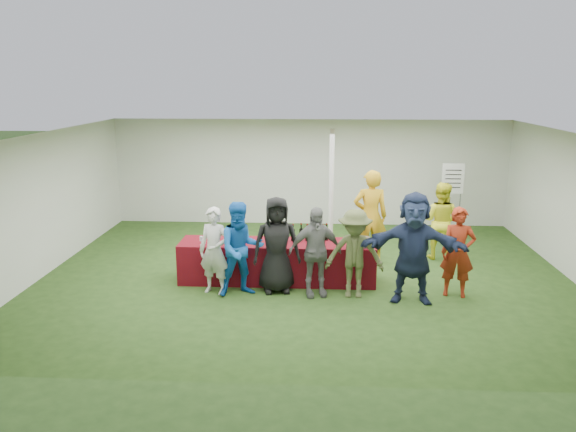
# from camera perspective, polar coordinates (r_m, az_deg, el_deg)

# --- Properties ---
(ground) EXTENTS (60.00, 60.00, 0.00)m
(ground) POSITION_cam_1_polar(r_m,az_deg,el_deg) (10.86, 1.75, -6.03)
(ground) COLOR #284719
(ground) RESTS_ON ground
(tent) EXTENTS (10.00, 10.00, 10.00)m
(tent) POSITION_cam_1_polar(r_m,az_deg,el_deg) (11.66, 4.41, 2.20)
(tent) COLOR white
(tent) RESTS_ON ground
(serving_table) EXTENTS (3.60, 0.80, 0.75)m
(serving_table) POSITION_cam_1_polar(r_m,az_deg,el_deg) (10.46, -1.10, -4.65)
(serving_table) COLOR maroon
(serving_table) RESTS_ON ground
(wine_bottles) EXTENTS (0.69, 0.16, 0.32)m
(wine_bottles) POSITION_cam_1_polar(r_m,az_deg,el_deg) (10.42, 2.36, -1.87)
(wine_bottles) COLOR black
(wine_bottles) RESTS_ON serving_table
(wine_glasses) EXTENTS (2.77, 0.16, 0.16)m
(wine_glasses) POSITION_cam_1_polar(r_m,az_deg,el_deg) (10.08, -2.08, -2.46)
(wine_glasses) COLOR silver
(wine_glasses) RESTS_ON serving_table
(water_bottle) EXTENTS (0.07, 0.07, 0.23)m
(water_bottle) POSITION_cam_1_polar(r_m,az_deg,el_deg) (10.38, -0.33, -2.01)
(water_bottle) COLOR silver
(water_bottle) RESTS_ON serving_table
(bar_towel) EXTENTS (0.25, 0.18, 0.03)m
(bar_towel) POSITION_cam_1_polar(r_m,az_deg,el_deg) (10.39, 7.13, -2.63)
(bar_towel) COLOR white
(bar_towel) RESTS_ON serving_table
(dump_bucket) EXTENTS (0.25, 0.25, 0.18)m
(dump_bucket) POSITION_cam_1_polar(r_m,az_deg,el_deg) (10.11, 7.68, -2.65)
(dump_bucket) COLOR slate
(dump_bucket) RESTS_ON serving_table
(wine_list_sign) EXTENTS (0.50, 0.03, 1.80)m
(wine_list_sign) POSITION_cam_1_polar(r_m,az_deg,el_deg) (13.47, 16.37, 3.09)
(wine_list_sign) COLOR slate
(wine_list_sign) RESTS_ON ground
(staff_pourer) EXTENTS (0.73, 0.50, 1.92)m
(staff_pourer) POSITION_cam_1_polar(r_m,az_deg,el_deg) (11.52, 8.36, -0.04)
(staff_pourer) COLOR gold
(staff_pourer) RESTS_ON ground
(staff_back) EXTENTS (0.97, 0.89, 1.62)m
(staff_back) POSITION_cam_1_polar(r_m,az_deg,el_deg) (12.06, 15.18, -0.48)
(staff_back) COLOR yellow
(staff_back) RESTS_ON ground
(customer_0) EXTENTS (0.65, 0.52, 1.54)m
(customer_0) POSITION_cam_1_polar(r_m,az_deg,el_deg) (9.85, -7.49, -3.53)
(customer_0) COLOR silver
(customer_0) RESTS_ON ground
(customer_1) EXTENTS (0.97, 0.87, 1.66)m
(customer_1) POSITION_cam_1_polar(r_m,az_deg,el_deg) (9.70, -4.78, -3.37)
(customer_1) COLOR #1557B2
(customer_1) RESTS_ON ground
(customer_2) EXTENTS (0.91, 0.68, 1.71)m
(customer_2) POSITION_cam_1_polar(r_m,az_deg,el_deg) (9.83, -1.17, -2.94)
(customer_2) COLOR black
(customer_2) RESTS_ON ground
(customer_3) EXTENTS (0.99, 0.59, 1.58)m
(customer_3) POSITION_cam_1_polar(r_m,az_deg,el_deg) (9.66, 2.76, -3.65)
(customer_3) COLOR slate
(customer_3) RESTS_ON ground
(customer_4) EXTENTS (1.04, 0.64, 1.55)m
(customer_4) POSITION_cam_1_polar(r_m,az_deg,el_deg) (9.66, 6.77, -3.82)
(customer_4) COLOR #49512B
(customer_4) RESTS_ON ground
(customer_5) EXTENTS (1.80, 0.74, 1.88)m
(customer_5) POSITION_cam_1_polar(r_m,az_deg,el_deg) (9.58, 12.61, -3.17)
(customer_5) COLOR #1C2744
(customer_5) RESTS_ON ground
(customer_6) EXTENTS (0.64, 0.48, 1.57)m
(customer_6) POSITION_cam_1_polar(r_m,az_deg,el_deg) (10.06, 16.88, -3.55)
(customer_6) COLOR maroon
(customer_6) RESTS_ON ground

